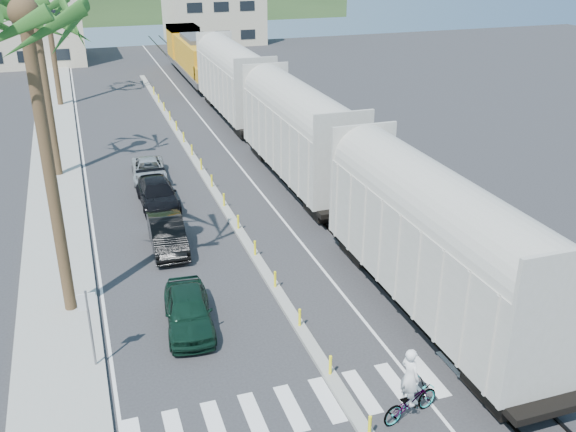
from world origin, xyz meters
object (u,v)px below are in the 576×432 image
object	(u,v)px
car_second	(167,234)
car_lead	(188,310)
street_sign	(89,318)
cyclist	(410,396)

from	to	relation	value
car_second	car_lead	bearing A→B (deg)	-90.51
car_lead	car_second	bearing A→B (deg)	92.95
street_sign	car_second	bearing A→B (deg)	65.57
car_lead	cyclist	bearing A→B (deg)	-46.68
car_lead	cyclist	distance (m)	8.80
street_sign	cyclist	bearing A→B (deg)	-31.76
street_sign	car_lead	xyz separation A→B (m)	(3.45, 1.45, -1.25)
car_second	cyclist	world-z (taller)	cyclist
car_lead	street_sign	bearing A→B (deg)	-151.82
car_lead	cyclist	world-z (taller)	cyclist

